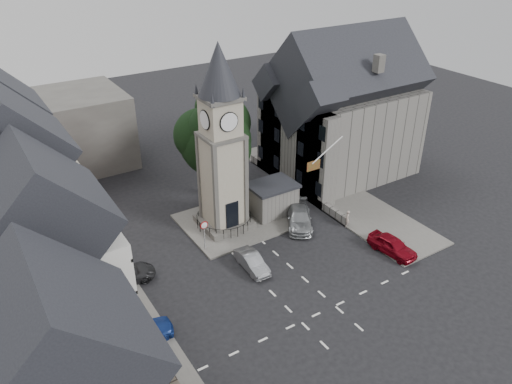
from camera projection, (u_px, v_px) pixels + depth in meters
ground at (274, 272)px, 38.85m from camera, size 120.00×120.00×0.00m
pavement_west at (92, 285)px, 37.43m from camera, size 6.00×30.00×0.14m
pavement_east at (328, 191)px, 50.36m from camera, size 6.00×26.00×0.14m
central_island at (239, 220)px, 45.45m from camera, size 10.00×8.00×0.16m
road_markings at (318, 314)px, 34.78m from camera, size 20.00×8.00×0.01m
clock_tower at (221, 142)px, 40.86m from camera, size 4.86×4.86×16.25m
stone_shelter at (272, 199)px, 45.91m from camera, size 4.30×3.30×3.08m
town_tree at (215, 131)px, 46.06m from camera, size 7.20×7.20×10.80m
warning_sign_post at (204, 230)px, 40.41m from camera, size 0.70×0.19×2.85m
terrace_pink at (6, 167)px, 40.30m from camera, size 8.10×7.60×12.80m
terrace_cream at (25, 210)px, 34.37m from camera, size 8.10×7.60×12.80m
terrace_tudor at (53, 276)px, 28.63m from camera, size 8.10×7.60×12.00m
backdrop_west at (30, 139)px, 52.07m from camera, size 20.00×10.00×8.00m
east_building at (341, 117)px, 51.27m from camera, size 14.40×11.40×12.60m
east_boundary_wall at (294, 186)px, 50.35m from camera, size 0.40×16.00×0.90m
flagpole at (327, 150)px, 42.18m from camera, size 3.68×0.10×2.74m
car_west_blue at (138, 332)px, 32.15m from camera, size 4.77×2.40×1.56m
car_west_silver at (104, 275)px, 37.48m from camera, size 4.44×2.10×1.40m
car_west_grey at (126, 275)px, 37.60m from camera, size 4.67×2.61×1.23m
car_island_silver at (252, 262)px, 38.98m from camera, size 1.49×3.88×1.26m
car_island_east at (299, 218)px, 44.51m from camera, size 4.53×5.49×1.50m
car_east_red at (392, 245)px, 40.78m from camera, size 2.20×4.45×1.46m
pedestrian at (347, 219)px, 44.22m from camera, size 0.70×0.69×1.62m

